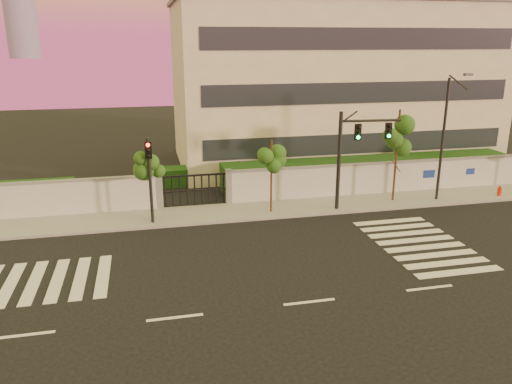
# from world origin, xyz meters

# --- Properties ---
(ground) EXTENTS (120.00, 120.00, 0.00)m
(ground) POSITION_xyz_m (0.00, 0.00, 0.00)
(ground) COLOR black
(ground) RESTS_ON ground
(sidewalk) EXTENTS (60.00, 3.00, 0.15)m
(sidewalk) POSITION_xyz_m (0.00, 10.50, 0.07)
(sidewalk) COLOR gray
(sidewalk) RESTS_ON ground
(perimeter_wall) EXTENTS (60.00, 0.36, 2.20)m
(perimeter_wall) POSITION_xyz_m (0.10, 12.00, 1.07)
(perimeter_wall) COLOR #AEB0B5
(perimeter_wall) RESTS_ON ground
(hedge_row) EXTENTS (41.00, 4.25, 1.80)m
(hedge_row) POSITION_xyz_m (1.17, 14.74, 0.82)
(hedge_row) COLOR black
(hedge_row) RESTS_ON ground
(institutional_building) EXTENTS (24.40, 12.40, 12.25)m
(institutional_building) POSITION_xyz_m (9.00, 21.99, 6.16)
(institutional_building) COLOR beige
(institutional_building) RESTS_ON ground
(road_markings) EXTENTS (57.00, 7.62, 0.02)m
(road_markings) POSITION_xyz_m (-1.58, 3.76, 0.01)
(road_markings) COLOR silver
(road_markings) RESTS_ON ground
(street_tree_c) EXTENTS (1.41, 1.12, 4.44)m
(street_tree_c) POSITION_xyz_m (-5.50, 10.07, 3.27)
(street_tree_c) COLOR #382314
(street_tree_c) RESTS_ON ground
(street_tree_d) EXTENTS (1.40, 1.11, 4.24)m
(street_tree_d) POSITION_xyz_m (1.08, 9.94, 3.12)
(street_tree_d) COLOR #382314
(street_tree_d) RESTS_ON ground
(street_tree_e) EXTENTS (1.61, 1.28, 5.60)m
(street_tree_e) POSITION_xyz_m (8.80, 10.38, 4.12)
(street_tree_e) COLOR #382314
(street_tree_e) RESTS_ON ground
(traffic_signal_main) EXTENTS (3.60, 0.46, 5.70)m
(traffic_signal_main) POSITION_xyz_m (5.59, 9.60, 3.60)
(traffic_signal_main) COLOR black
(traffic_signal_main) RESTS_ON ground
(traffic_signal_secondary) EXTENTS (0.37, 0.35, 4.70)m
(traffic_signal_secondary) POSITION_xyz_m (-5.50, 9.61, 2.98)
(traffic_signal_secondary) COLOR black
(traffic_signal_secondary) RESTS_ON ground
(streetlight_east) EXTENTS (0.46, 1.86, 7.72)m
(streetlight_east) POSITION_xyz_m (11.46, 9.80, 4.17)
(streetlight_east) COLOR black
(streetlight_east) RESTS_ON ground
(fire_hydrant) EXTENTS (0.31, 0.29, 0.77)m
(fire_hydrant) POSITION_xyz_m (15.65, 9.71, 0.39)
(fire_hydrant) COLOR red
(fire_hydrant) RESTS_ON ground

